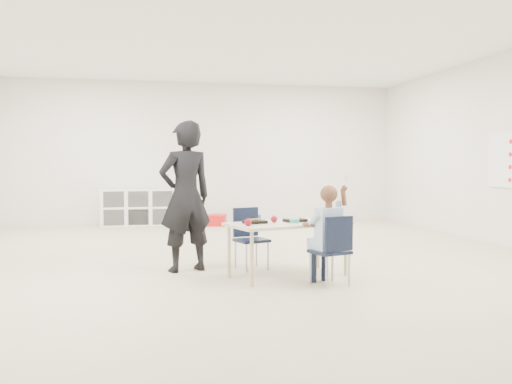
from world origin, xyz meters
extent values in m
plane|color=beige|center=(0.00, 0.00, 0.00)|extent=(9.00, 9.00, 0.00)
plane|color=white|center=(0.00, 0.00, 2.80)|extent=(9.00, 9.00, 0.00)
cube|color=white|center=(0.00, 4.50, 1.40)|extent=(8.00, 0.02, 2.80)
cube|color=white|center=(0.00, -4.50, 1.40)|extent=(8.00, 0.02, 2.80)
cube|color=beige|center=(0.41, -0.87, 0.56)|extent=(1.38, 0.96, 0.03)
cube|color=black|center=(0.51, -0.81, 0.59)|extent=(0.26, 0.22, 0.03)
cube|color=black|center=(0.05, -0.89, 0.59)|extent=(0.26, 0.22, 0.03)
cube|color=white|center=(0.46, -0.96, 0.62)|extent=(0.09, 0.09, 0.10)
ellipsoid|color=tan|center=(0.70, -0.89, 0.61)|extent=(0.09, 0.09, 0.07)
sphere|color=maroon|center=(0.26, -0.85, 0.61)|extent=(0.07, 0.07, 0.07)
sphere|color=maroon|center=(-0.06, -1.09, 0.61)|extent=(0.07, 0.07, 0.07)
cube|color=white|center=(-1.20, 4.28, 0.35)|extent=(1.40, 0.40, 0.70)
cube|color=white|center=(3.98, 0.60, 1.25)|extent=(0.02, 0.60, 0.80)
imported|color=black|center=(-0.62, -0.36, 0.83)|extent=(0.70, 0.58, 1.66)
cube|color=red|center=(0.28, 3.98, 0.10)|extent=(0.42, 0.49, 0.21)
cube|color=gold|center=(0.78, 3.77, 0.10)|extent=(0.38, 0.45, 0.20)
cube|color=blue|center=(0.87, 3.79, 0.11)|extent=(0.39, 0.49, 0.23)
camera|label=1|loc=(-1.04, -6.34, 1.19)|focal=38.00mm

